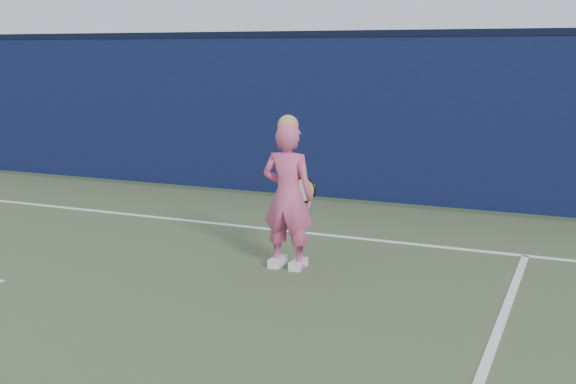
% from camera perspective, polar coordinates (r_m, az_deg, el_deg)
% --- Properties ---
extents(backstop_wall, '(24.00, 0.40, 2.50)m').
position_cam_1_polar(backstop_wall, '(12.13, -3.52, 6.13)').
color(backstop_wall, '#0B1633').
rests_on(backstop_wall, ground).
extents(wall_cap, '(24.00, 0.42, 0.10)m').
position_cam_1_polar(wall_cap, '(12.09, -3.59, 12.29)').
color(wall_cap, black).
rests_on(wall_cap, backstop_wall).
extents(player, '(0.57, 0.37, 1.65)m').
position_cam_1_polar(player, '(7.61, 0.00, -0.29)').
color(player, '#CF5080').
rests_on(player, ground).
extents(racket, '(0.55, 0.17, 0.30)m').
position_cam_1_polar(racket, '(7.99, 1.07, 0.14)').
color(racket, black).
rests_on(racket, ground).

